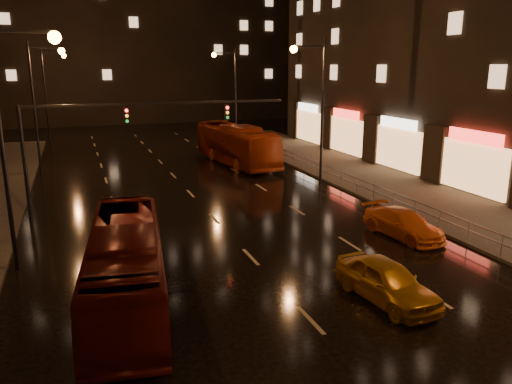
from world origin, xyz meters
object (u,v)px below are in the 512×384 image
taxi_far (403,224)px  bus_curb (236,144)px  bus_red (126,265)px  taxi_near (386,281)px

taxi_far → bus_curb: bearing=87.5°
bus_red → taxi_near: bus_red is taller
bus_curb → taxi_far: (2.00, -20.82, -1.01)m
bus_red → bus_curb: bearing=70.7°
taxi_near → taxi_far: size_ratio=0.97×
bus_curb → taxi_near: bus_curb is taller
bus_red → taxi_near: bearing=-12.0°
taxi_far → taxi_near: bearing=-138.5°
taxi_near → taxi_far: 7.42m
bus_red → taxi_far: bus_red is taller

